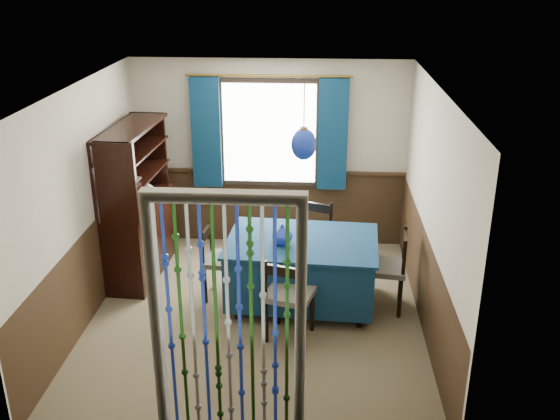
# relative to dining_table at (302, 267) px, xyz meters

# --- Properties ---
(floor) EXTENTS (4.00, 4.00, 0.00)m
(floor) POSITION_rel_dining_table_xyz_m (-0.49, -0.31, -0.46)
(floor) COLOR brown
(floor) RESTS_ON ground
(ceiling) EXTENTS (4.00, 4.00, 0.00)m
(ceiling) POSITION_rel_dining_table_xyz_m (-0.49, -0.31, 2.04)
(ceiling) COLOR silver
(ceiling) RESTS_ON ground
(wall_back) EXTENTS (3.60, 0.00, 3.60)m
(wall_back) POSITION_rel_dining_table_xyz_m (-0.49, 1.69, 0.79)
(wall_back) COLOR beige
(wall_back) RESTS_ON ground
(wall_front) EXTENTS (3.60, 0.00, 3.60)m
(wall_front) POSITION_rel_dining_table_xyz_m (-0.49, -2.31, 0.79)
(wall_front) COLOR beige
(wall_front) RESTS_ON ground
(wall_left) EXTENTS (0.00, 4.00, 4.00)m
(wall_left) POSITION_rel_dining_table_xyz_m (-2.29, -0.31, 0.79)
(wall_left) COLOR beige
(wall_left) RESTS_ON ground
(wall_right) EXTENTS (0.00, 4.00, 4.00)m
(wall_right) POSITION_rel_dining_table_xyz_m (1.31, -0.31, 0.79)
(wall_right) COLOR beige
(wall_right) RESTS_ON ground
(wainscot_back) EXTENTS (3.60, 0.00, 3.60)m
(wainscot_back) POSITION_rel_dining_table_xyz_m (-0.49, 1.67, 0.04)
(wainscot_back) COLOR #342313
(wainscot_back) RESTS_ON ground
(wainscot_front) EXTENTS (3.60, 0.00, 3.60)m
(wainscot_front) POSITION_rel_dining_table_xyz_m (-0.49, -2.30, 0.04)
(wainscot_front) COLOR #342313
(wainscot_front) RESTS_ON ground
(wainscot_left) EXTENTS (0.00, 4.00, 4.00)m
(wainscot_left) POSITION_rel_dining_table_xyz_m (-2.27, -0.31, 0.04)
(wainscot_left) COLOR #342313
(wainscot_left) RESTS_ON ground
(wainscot_right) EXTENTS (0.00, 4.00, 4.00)m
(wainscot_right) POSITION_rel_dining_table_xyz_m (1.30, -0.31, 0.04)
(wainscot_right) COLOR #342313
(wainscot_right) RESTS_ON ground
(window) EXTENTS (1.32, 0.12, 1.42)m
(window) POSITION_rel_dining_table_xyz_m (-0.49, 1.64, 1.09)
(window) COLOR black
(window) RESTS_ON wall_back
(doorway) EXTENTS (1.16, 0.12, 2.18)m
(doorway) POSITION_rel_dining_table_xyz_m (-0.49, -2.25, 0.59)
(doorway) COLOR silver
(doorway) RESTS_ON ground
(dining_table) EXTENTS (1.71, 1.24, 0.79)m
(dining_table) POSITION_rel_dining_table_xyz_m (0.00, 0.00, 0.00)
(dining_table) COLOR #0F2F4E
(dining_table) RESTS_ON floor
(chair_near) EXTENTS (0.56, 0.55, 0.93)m
(chair_near) POSITION_rel_dining_table_xyz_m (-0.11, -0.71, 0.04)
(chair_near) COLOR black
(chair_near) RESTS_ON floor
(chair_far) EXTENTS (0.59, 0.58, 0.94)m
(chair_far) POSITION_rel_dining_table_xyz_m (0.08, 0.66, 0.04)
(chair_far) COLOR black
(chair_far) RESTS_ON floor
(chair_left) EXTENTS (0.46, 0.48, 0.88)m
(chair_left) POSITION_rel_dining_table_xyz_m (-0.93, 0.10, 0.01)
(chair_left) COLOR black
(chair_left) RESTS_ON floor
(chair_right) EXTENTS (0.49, 0.51, 0.93)m
(chair_right) POSITION_rel_dining_table_xyz_m (0.95, -0.02, 0.03)
(chair_right) COLOR black
(chair_right) RESTS_ON floor
(sideboard) EXTENTS (0.57, 1.45, 1.86)m
(sideboard) POSITION_rel_dining_table_xyz_m (-2.02, 0.68, 0.18)
(sideboard) COLOR black
(sideboard) RESTS_ON floor
(pendant_lamp) EXTENTS (0.26, 0.26, 0.78)m
(pendant_lamp) POSITION_rel_dining_table_xyz_m (-0.00, -0.00, 1.42)
(pendant_lamp) COLOR olive
(pendant_lamp) RESTS_ON ceiling
(vase_table) EXTENTS (0.23, 0.23, 0.21)m
(vase_table) POSITION_rel_dining_table_xyz_m (-0.21, -0.11, 0.44)
(vase_table) COLOR navy
(vase_table) RESTS_ON dining_table
(bowl_shelf) EXTENTS (0.23, 0.23, 0.05)m
(bowl_shelf) POSITION_rel_dining_table_xyz_m (-1.96, 0.42, 0.84)
(bowl_shelf) COLOR beige
(bowl_shelf) RESTS_ON sideboard
(vase_sideboard) EXTENTS (0.22, 0.22, 0.18)m
(vase_sideboard) POSITION_rel_dining_table_xyz_m (-1.96, 0.96, 0.56)
(vase_sideboard) COLOR beige
(vase_sideboard) RESTS_ON sideboard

